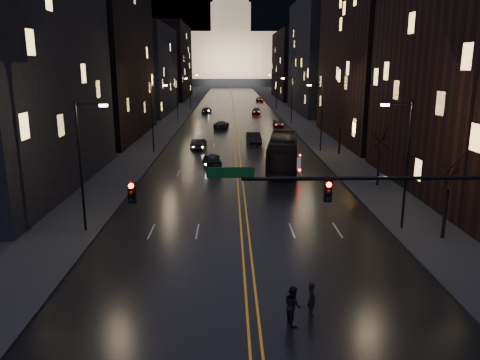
{
  "coord_description": "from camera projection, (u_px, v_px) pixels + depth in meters",
  "views": [
    {
      "loc": [
        -1.03,
        -20.72,
        11.28
      ],
      "look_at": [
        -0.31,
        10.89,
        3.45
      ],
      "focal_mm": 35.0,
      "sensor_mm": 36.0,
      "label": 1
    }
  ],
  "objects": [
    {
      "name": "pedestrian_b",
      "position": [
        293.0,
        305.0,
        20.72
      ],
      "size": [
        0.7,
        0.98,
        1.81
      ],
      "primitive_type": "imported",
      "rotation": [
        0.0,
        0.0,
        1.83
      ],
      "color": "black",
      "rests_on": "ground"
    },
    {
      "name": "tree_right_near",
      "position": [
        449.0,
        173.0,
        29.8
      ],
      "size": [
        2.4,
        2.4,
        6.65
      ],
      "color": "black",
      "rests_on": "ground"
    },
    {
      "name": "capitol",
      "position": [
        231.0,
        54.0,
        261.33
      ],
      "size": [
        90.0,
        50.0,
        58.5
      ],
      "color": "black",
      "rests_on": "ground"
    },
    {
      "name": "receding_car_b",
      "position": [
        278.0,
        124.0,
        86.15
      ],
      "size": [
        1.83,
        4.17,
        1.4
      ],
      "primitive_type": "imported",
      "rotation": [
        0.0,
        0.0,
        0.04
      ],
      "color": "black",
      "rests_on": "ground"
    },
    {
      "name": "streetlamp_left_far",
      "position": [
        178.0,
        98.0,
        89.32
      ],
      "size": [
        2.13,
        0.25,
        9.0
      ],
      "color": "black",
      "rests_on": "ground"
    },
    {
      "name": "building_left_mid",
      "position": [
        99.0,
        46.0,
        71.42
      ],
      "size": [
        12.0,
        30.0,
        28.0
      ],
      "primitive_type": "cube",
      "color": "black",
      "rests_on": "ground"
    },
    {
      "name": "building_left_dist",
      "position": [
        169.0,
        62.0,
        155.36
      ],
      "size": [
        12.0,
        40.0,
        24.0
      ],
      "primitive_type": "cube",
      "color": "black",
      "rests_on": "ground"
    },
    {
      "name": "center_line",
      "position": [
        233.0,
        101.0,
        148.99
      ],
      "size": [
        0.62,
        320.0,
        0.01
      ],
      "primitive_type": "cube",
      "color": "orange",
      "rests_on": "road"
    },
    {
      "name": "traffic_signal",
      "position": [
        379.0,
        201.0,
        21.74
      ],
      "size": [
        17.29,
        0.45,
        7.0
      ],
      "color": "black",
      "rests_on": "ground"
    },
    {
      "name": "streetlamp_left_dist",
      "position": [
        191.0,
        90.0,
        118.43
      ],
      "size": [
        2.13,
        0.25,
        9.0
      ],
      "color": "black",
      "rests_on": "ground"
    },
    {
      "name": "oncoming_car_a",
      "position": [
        212.0,
        160.0,
        52.89
      ],
      "size": [
        2.52,
        5.01,
        1.64
      ],
      "primitive_type": "imported",
      "rotation": [
        0.0,
        0.0,
        3.27
      ],
      "color": "black",
      "rests_on": "ground"
    },
    {
      "name": "receding_car_d",
      "position": [
        260.0,
        99.0,
        145.99
      ],
      "size": [
        2.44,
        4.97,
        1.36
      ],
      "primitive_type": "imported",
      "rotation": [
        0.0,
        0.0,
        -0.04
      ],
      "color": "black",
      "rests_on": "ground"
    },
    {
      "name": "building_left_far",
      "position": [
        144.0,
        70.0,
        109.26
      ],
      "size": [
        12.0,
        34.0,
        20.0
      ],
      "primitive_type": "cube",
      "color": "black",
      "rests_on": "ground"
    },
    {
      "name": "streetlamp_right_mid",
      "position": [
        320.0,
        114.0,
        60.68
      ],
      "size": [
        2.13,
        0.25,
        9.0
      ],
      "color": "black",
      "rests_on": "ground"
    },
    {
      "name": "building_right_tall",
      "position": [
        382.0,
        9.0,
        67.26
      ],
      "size": [
        12.0,
        30.0,
        38.0
      ],
      "primitive_type": "cube",
      "color": "black",
      "rests_on": "ground"
    },
    {
      "name": "streetlamp_left_mid",
      "position": [
        154.0,
        114.0,
        60.2
      ],
      "size": [
        2.13,
        0.25,
        9.0
      ],
      "color": "black",
      "rests_on": "ground"
    },
    {
      "name": "receding_car_c",
      "position": [
        256.0,
        111.0,
        108.75
      ],
      "size": [
        2.35,
        4.92,
        1.39
      ],
      "primitive_type": "imported",
      "rotation": [
        0.0,
        0.0,
        -0.09
      ],
      "color": "black",
      "rests_on": "ground"
    },
    {
      "name": "receding_car_a",
      "position": [
        254.0,
        138.0,
        68.04
      ],
      "size": [
        2.18,
        5.26,
        1.69
      ],
      "primitive_type": "imported",
      "rotation": [
        0.0,
        0.0,
        0.08
      ],
      "color": "black",
      "rests_on": "ground"
    },
    {
      "name": "oncoming_car_b",
      "position": [
        199.0,
        144.0,
        63.6
      ],
      "size": [
        2.03,
        4.71,
        1.51
      ],
      "primitive_type": "imported",
      "rotation": [
        0.0,
        0.0,
        3.04
      ],
      "color": "black",
      "rests_on": "ground"
    },
    {
      "name": "oncoming_car_d",
      "position": [
        206.0,
        110.0,
        111.81
      ],
      "size": [
        2.44,
        4.92,
        1.38
      ],
      "primitive_type": "imported",
      "rotation": [
        0.0,
        0.0,
        3.03
      ],
      "color": "black",
      "rests_on": "ground"
    },
    {
      "name": "building_right_mid",
      "position": [
        323.0,
        57.0,
        109.46
      ],
      "size": [
        12.0,
        34.0,
        26.0
      ],
      "primitive_type": "cube",
      "color": "black",
      "rests_on": "ground"
    },
    {
      "name": "oncoming_car_c",
      "position": [
        221.0,
        124.0,
        85.07
      ],
      "size": [
        2.9,
        5.15,
        1.36
      ],
      "primitive_type": "imported",
      "rotation": [
        0.0,
        0.0,
        3.0
      ],
      "color": "black",
      "rests_on": "ground"
    },
    {
      "name": "sidewalk_right",
      "position": [
        276.0,
        101.0,
        149.29
      ],
      "size": [
        8.0,
        320.0,
        0.16
      ],
      "primitive_type": "cube",
      "color": "black",
      "rests_on": "ground"
    },
    {
      "name": "building_right_dist",
      "position": [
        295.0,
        65.0,
        156.52
      ],
      "size": [
        12.0,
        40.0,
        22.0
      ],
      "primitive_type": "cube",
      "color": "black",
      "rests_on": "ground"
    },
    {
      "name": "streetlamp_right_near",
      "position": [
        405.0,
        159.0,
        31.56
      ],
      "size": [
        2.13,
        0.25,
        9.0
      ],
      "color": "black",
      "rests_on": "ground"
    },
    {
      "name": "tree_right_far",
      "position": [
        341.0,
        120.0,
        58.92
      ],
      "size": [
        2.4,
        2.4,
        6.65
      ],
      "color": "black",
      "rests_on": "ground"
    },
    {
      "name": "streetlamp_right_far",
      "position": [
        291.0,
        98.0,
        89.79
      ],
      "size": [
        2.13,
        0.25,
        9.0
      ],
      "color": "black",
      "rests_on": "ground"
    },
    {
      "name": "road",
      "position": [
        233.0,
        101.0,
        149.0
      ],
      "size": [
        20.0,
        320.0,
        0.02
      ],
      "primitive_type": "cube",
      "color": "black",
      "rests_on": "ground"
    },
    {
      "name": "streetlamp_right_dist",
      "position": [
        276.0,
        89.0,
        118.9
      ],
      "size": [
        2.13,
        0.25,
        9.0
      ],
      "color": "black",
      "rests_on": "ground"
    },
    {
      "name": "ground",
      "position": [
        251.0,
        302.0,
        22.84
      ],
      "size": [
        900.0,
        900.0,
        0.0
      ],
      "primitive_type": "plane",
      "color": "black",
      "rests_on": "ground"
    },
    {
      "name": "pedestrian_a",
      "position": [
        312.0,
        299.0,
        21.5
      ],
      "size": [
        0.48,
        0.65,
        1.62
      ],
      "primitive_type": "imported",
      "rotation": [
        0.0,
        0.0,
        1.74
      ],
      "color": "black",
      "rests_on": "ground"
    },
    {
      "name": "bus",
      "position": [
        283.0,
        152.0,
        51.98
      ],
      "size": [
        4.82,
        13.34,
        3.63
      ],
      "primitive_type": "imported",
      "rotation": [
        0.0,
        0.0,
        -0.14
      ],
      "color": "black",
      "rests_on": "ground"
    },
    {
      "name": "streetlamp_left_near",
      "position": [
        83.0,
        160.0,
        31.09
      ],
      "size": [
        2.13,
        0.25,
        9.0
      ],
      "color": "black",
      "rests_on": "ground"
    },
    {
      "name": "sidewalk_left",
      "position": [
        189.0,
        101.0,
        148.67
      ],
      "size": [
        8.0,
        320.0,
        0.16
      ],
      "primitive_type": "cube",
      "color": "black",
      "rests_on": "ground"
    },
    {
      "name": "building_left_near",
      "position": [
        2.0,
        68.0,
        41.09
      ],
      "size": [
        12.0,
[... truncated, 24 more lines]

